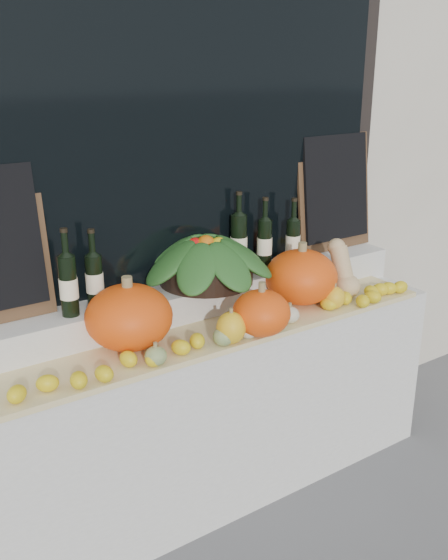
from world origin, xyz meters
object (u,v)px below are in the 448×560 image
Objects in this scene: pumpkin_left at (129,317)px; wine_bottle_tall at (239,242)px; butternut_squash at (343,272)px; produce_bowl at (206,259)px; pumpkin_right at (301,277)px.

pumpkin_left is 0.76m from wine_bottle_tall.
pumpkin_left is 1.15m from butternut_squash.
butternut_squash is at bearing -19.90° from produce_bowl.
produce_bowl reaches higher than pumpkin_right.
produce_bowl is at bearing 155.69° from pumpkin_right.
wine_bottle_tall is at bearing 13.18° from produce_bowl.
pumpkin_right is 0.48m from produce_bowl.
pumpkin_left reaches higher than pumpkin_right.
pumpkin_right is at bearing -24.31° from produce_bowl.
butternut_squash is (1.15, -0.06, -0.01)m from pumpkin_left.
butternut_squash is at bearing -33.74° from wine_bottle_tall.
produce_bowl is (-0.66, 0.24, 0.12)m from butternut_squash.
produce_bowl is 1.69× the size of wine_bottle_tall.
butternut_squash is 0.71m from produce_bowl.
produce_bowl is (0.49, 0.18, 0.11)m from pumpkin_left.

